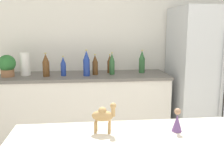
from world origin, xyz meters
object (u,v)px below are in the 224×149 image
object	(u,v)px
paper_towel_roll	(25,64)
back_bottle_6	(95,65)
refrigerator	(210,77)
back_bottle_5	(63,66)
back_bottle_1	(86,63)
wise_man_figurine_crimson	(177,121)
camel_figurine_second	(104,115)
back_bottle_0	(142,62)
back_bottle_2	(112,64)
potted_plant	(7,65)
back_bottle_4	(46,65)
back_bottle_3	(110,64)

from	to	relation	value
paper_towel_roll	back_bottle_6	bearing A→B (deg)	-2.71
refrigerator	back_bottle_5	bearing A→B (deg)	179.44
back_bottle_1	paper_towel_roll	bearing A→B (deg)	171.48
paper_towel_roll	wise_man_figurine_crimson	distance (m)	2.27
camel_figurine_second	refrigerator	bearing A→B (deg)	50.57
back_bottle_0	back_bottle_1	size ratio (longest dim) A/B	0.93
refrigerator	back_bottle_2	bearing A→B (deg)	177.56
potted_plant	paper_towel_roll	distance (m)	0.20
back_bottle_4	wise_man_figurine_crimson	distance (m)	2.05
back_bottle_2	back_bottle_5	world-z (taller)	back_bottle_2
paper_towel_roll	potted_plant	bearing A→B (deg)	-161.61
back_bottle_6	camel_figurine_second	bearing A→B (deg)	-90.79
potted_plant	back_bottle_6	distance (m)	1.04
back_bottle_0	back_bottle_1	world-z (taller)	back_bottle_1
back_bottle_1	camel_figurine_second	distance (m)	1.79
back_bottle_4	camel_figurine_second	world-z (taller)	back_bottle_4
paper_towel_roll	back_bottle_5	bearing A→B (deg)	-9.84
back_bottle_0	back_bottle_3	xyz separation A→B (m)	(-0.41, 0.04, -0.03)
back_bottle_1	back_bottle_2	distance (m)	0.32
back_bottle_6	back_bottle_0	bearing A→B (deg)	7.38
paper_towel_roll	back_bottle_1	distance (m)	0.75
refrigerator	back_bottle_2	world-z (taller)	refrigerator
back_bottle_0	back_bottle_5	size ratio (longest dim) A/B	1.22
potted_plant	back_bottle_0	size ratio (longest dim) A/B	0.89
back_bottle_5	camel_figurine_second	distance (m)	1.86
back_bottle_1	back_bottle_4	xyz separation A→B (m)	(-0.48, 0.01, -0.02)
camel_figurine_second	back_bottle_2	bearing A→B (deg)	82.83
back_bottle_0	back_bottle_1	distance (m)	0.72
back_bottle_4	back_bottle_6	distance (m)	0.59
refrigerator	back_bottle_1	xyz separation A→B (m)	(-1.56, -0.01, 0.19)
back_bottle_0	back_bottle_2	size ratio (longest dim) A/B	1.07
potted_plant	back_bottle_3	bearing A→B (deg)	6.36
back_bottle_1	back_bottle_2	xyz separation A→B (m)	(0.31, 0.07, -0.02)
back_bottle_3	wise_man_figurine_crimson	xyz separation A→B (m)	(0.15, -2.00, -0.01)
back_bottle_1	back_bottle_3	xyz separation A→B (m)	(0.30, 0.18, -0.04)
back_bottle_4	camel_figurine_second	xyz separation A→B (m)	(0.56, -1.81, 0.00)
refrigerator	back_bottle_0	size ratio (longest dim) A/B	5.93
back_bottle_4	camel_figurine_second	distance (m)	1.89
back_bottle_4	wise_man_figurine_crimson	xyz separation A→B (m)	(0.93, -1.83, -0.03)
back_bottle_3	back_bottle_4	xyz separation A→B (m)	(-0.78, -0.17, 0.02)
paper_towel_roll	back_bottle_0	distance (m)	1.45
back_bottle_0	back_bottle_6	world-z (taller)	back_bottle_0
potted_plant	back_bottle_5	xyz separation A→B (m)	(0.65, -0.02, -0.02)
paper_towel_roll	refrigerator	bearing A→B (deg)	-2.44
potted_plant	back_bottle_1	xyz separation A→B (m)	(0.93, -0.05, 0.01)
back_bottle_0	paper_towel_roll	bearing A→B (deg)	-178.49
back_bottle_1	camel_figurine_second	size ratio (longest dim) A/B	2.02
back_bottle_0	wise_man_figurine_crimson	distance (m)	1.98
back_bottle_0	wise_man_figurine_crimson	world-z (taller)	back_bottle_0
back_bottle_1	camel_figurine_second	xyz separation A→B (m)	(0.08, -1.79, -0.01)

